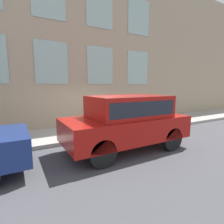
% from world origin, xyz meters
% --- Properties ---
extents(ground_plane, '(80.00, 80.00, 0.00)m').
position_xyz_m(ground_plane, '(0.00, 0.00, 0.00)').
color(ground_plane, '#47474C').
extents(sidewalk, '(2.58, 60.00, 0.15)m').
position_xyz_m(sidewalk, '(1.29, 0.00, 0.07)').
color(sidewalk, '#9E9B93').
rests_on(sidewalk, ground_plane).
extents(building_facade, '(0.33, 40.00, 8.85)m').
position_xyz_m(building_facade, '(2.73, 0.00, 4.43)').
color(building_facade, tan).
rests_on(building_facade, ground_plane).
extents(fire_hydrant, '(0.31, 0.43, 0.69)m').
position_xyz_m(fire_hydrant, '(0.41, -0.57, 0.50)').
color(fire_hydrant, '#2D7260').
rests_on(fire_hydrant, sidewalk).
extents(person, '(0.31, 0.20, 1.26)m').
position_xyz_m(person, '(0.92, -1.31, 0.91)').
color(person, navy).
rests_on(person, sidewalk).
extents(parked_truck_red_near, '(1.92, 4.26, 1.87)m').
position_xyz_m(parked_truck_red_near, '(-1.41, -0.36, 1.07)').
color(parked_truck_red_near, black).
rests_on(parked_truck_red_near, ground_plane).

